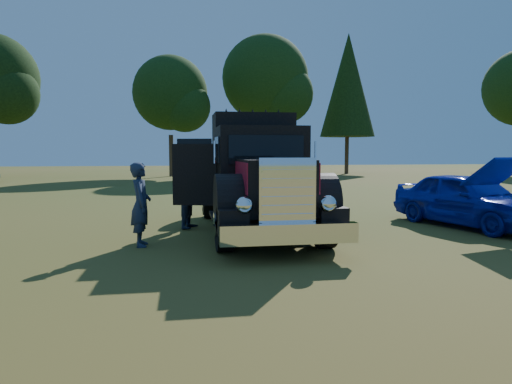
% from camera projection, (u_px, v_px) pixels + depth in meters
% --- Properties ---
extents(ground, '(120.00, 120.00, 0.00)m').
position_uv_depth(ground, '(338.00, 248.00, 9.55)').
color(ground, '#315117').
rests_on(ground, ground).
extents(treeline, '(72.10, 24.04, 13.84)m').
position_uv_depth(treeline, '(167.00, 77.00, 34.69)').
color(treeline, '#2D2116').
rests_on(treeline, ground).
extents(diamond_t_truck, '(3.35, 7.16, 3.00)m').
position_uv_depth(diamond_t_truck, '(258.00, 181.00, 11.30)').
color(diamond_t_truck, black).
rests_on(diamond_t_truck, ground).
extents(hotrod_coupe, '(2.76, 4.60, 1.89)m').
position_uv_depth(hotrod_coupe, '(468.00, 199.00, 12.21)').
color(hotrod_coupe, '#0720A7').
rests_on(hotrod_coupe, ground).
extents(spectator_near, '(0.46, 0.67, 1.78)m').
position_uv_depth(spectator_near, '(141.00, 205.00, 9.65)').
color(spectator_near, '#1F314A').
rests_on(spectator_near, ground).
extents(spectator_far, '(0.89, 0.99, 1.68)m').
position_uv_depth(spectator_far, '(192.00, 196.00, 11.98)').
color(spectator_far, '#1F2049').
rests_on(spectator_far, ground).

